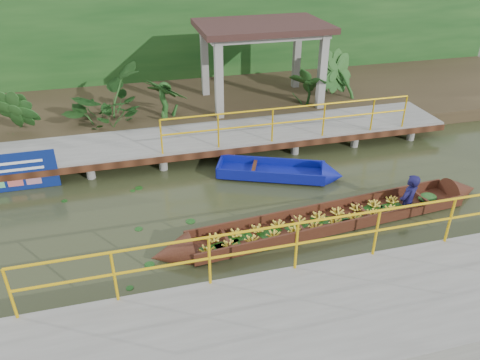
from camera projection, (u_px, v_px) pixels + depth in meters
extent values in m
plane|color=#272E17|center=(218.00, 215.00, 11.38)|extent=(80.00, 80.00, 0.00)
cube|color=#332819|center=(175.00, 103.00, 17.58)|extent=(30.00, 8.00, 0.45)
cube|color=slate|center=(193.00, 139.00, 14.08)|extent=(16.00, 2.00, 0.15)
cube|color=black|center=(199.00, 155.00, 13.28)|extent=(16.00, 0.12, 0.18)
cylinder|color=#E0AA0B|center=(291.00, 107.00, 13.36)|extent=(7.50, 0.05, 0.05)
cylinder|color=#E0AA0B|center=(290.00, 122.00, 13.59)|extent=(7.50, 0.05, 0.05)
cylinder|color=#E0AA0B|center=(290.00, 124.00, 13.61)|extent=(0.05, 0.05, 1.00)
cylinder|color=slate|center=(52.00, 175.00, 12.65)|extent=(0.24, 0.24, 0.55)
cylinder|color=slate|center=(56.00, 151.00, 14.00)|extent=(0.24, 0.24, 0.55)
cylinder|color=slate|center=(127.00, 167.00, 13.10)|extent=(0.24, 0.24, 0.55)
cylinder|color=slate|center=(125.00, 143.00, 14.44)|extent=(0.24, 0.24, 0.55)
cylinder|color=slate|center=(198.00, 158.00, 13.54)|extent=(0.24, 0.24, 0.55)
cylinder|color=slate|center=(189.00, 136.00, 14.89)|extent=(0.24, 0.24, 0.55)
cylinder|color=slate|center=(264.00, 151.00, 13.99)|extent=(0.24, 0.24, 0.55)
cylinder|color=slate|center=(249.00, 130.00, 15.34)|extent=(0.24, 0.24, 0.55)
cylinder|color=slate|center=(325.00, 143.00, 14.44)|extent=(0.24, 0.24, 0.55)
cylinder|color=slate|center=(306.00, 124.00, 15.78)|extent=(0.24, 0.24, 0.55)
cylinder|color=slate|center=(383.00, 137.00, 14.88)|extent=(0.24, 0.24, 0.55)
cylinder|color=slate|center=(360.00, 118.00, 16.23)|extent=(0.24, 0.24, 0.55)
cylinder|color=slate|center=(198.00, 158.00, 13.54)|extent=(0.24, 0.24, 0.55)
cube|color=slate|center=(329.00, 325.00, 7.92)|extent=(18.00, 2.40, 0.70)
cylinder|color=#E0AA0B|center=(309.00, 222.00, 8.22)|extent=(10.00, 0.05, 0.05)
cylinder|color=#E0AA0B|center=(307.00, 242.00, 8.44)|extent=(10.00, 0.05, 0.05)
cylinder|color=#E0AA0B|center=(307.00, 244.00, 8.47)|extent=(0.05, 0.05, 1.00)
cube|color=slate|center=(219.00, 84.00, 15.15)|extent=(0.25, 0.25, 2.80)
cube|color=slate|center=(322.00, 75.00, 15.96)|extent=(0.25, 0.25, 2.80)
cube|color=slate|center=(205.00, 64.00, 17.17)|extent=(0.25, 0.25, 2.80)
cube|color=slate|center=(297.00, 58.00, 17.98)|extent=(0.25, 0.25, 2.80)
cube|color=slate|center=(262.00, 32.00, 15.92)|extent=(4.00, 2.60, 0.12)
cube|color=#331D19|center=(262.00, 26.00, 15.83)|extent=(4.40, 3.00, 0.20)
cube|color=#133E14|center=(163.00, 40.00, 18.81)|extent=(30.00, 0.80, 4.00)
cube|color=#39160F|center=(331.00, 222.00, 11.03)|extent=(6.94, 1.46, 0.05)
cube|color=#39160F|center=(323.00, 208.00, 11.32)|extent=(6.87, 0.66, 0.29)
cube|color=#39160F|center=(341.00, 227.00, 10.62)|extent=(6.87, 0.66, 0.29)
cone|color=#39160F|center=(171.00, 254.00, 9.86)|extent=(0.93, 0.90, 0.83)
cone|color=#39160F|center=(461.00, 191.00, 12.13)|extent=(0.93, 0.90, 0.83)
ellipsoid|color=#133E14|center=(427.00, 198.00, 11.80)|extent=(0.51, 0.42, 0.22)
imported|color=#11103B|center=(413.00, 176.00, 11.25)|extent=(0.70, 0.60, 1.63)
cube|color=navy|center=(271.00, 173.00, 13.01)|extent=(3.04, 1.94, 0.10)
cube|color=navy|center=(273.00, 162.00, 13.33)|extent=(2.72, 1.19, 0.29)
cube|color=navy|center=(270.00, 177.00, 12.57)|extent=(2.72, 1.19, 0.29)
cube|color=navy|center=(220.00, 166.00, 13.13)|extent=(0.39, 0.83, 0.29)
cone|color=navy|center=(332.00, 175.00, 12.78)|extent=(0.86, 0.98, 0.82)
cube|color=black|center=(254.00, 167.00, 12.99)|extent=(0.43, 0.85, 0.05)
imported|color=#133E14|center=(17.00, 108.00, 14.09)|extent=(1.36, 1.36, 1.70)
imported|color=#133E14|center=(103.00, 101.00, 14.64)|extent=(1.36, 1.36, 1.70)
imported|color=#133E14|center=(166.00, 95.00, 15.09)|extent=(1.36, 1.36, 1.70)
imported|color=#133E14|center=(311.00, 83.00, 16.20)|extent=(1.36, 1.36, 1.70)
imported|color=#133E14|center=(350.00, 80.00, 16.54)|extent=(1.36, 1.36, 1.70)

